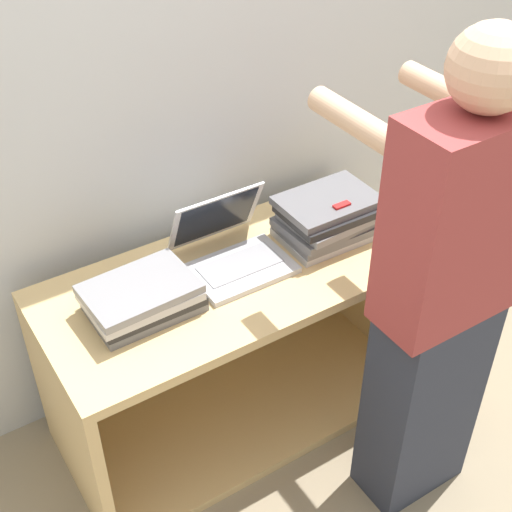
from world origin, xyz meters
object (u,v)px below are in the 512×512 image
Objects in this scene: laptop_stack_right at (329,218)px; person at (440,301)px; laptop_stack_left at (142,298)px; laptop_open at (233,251)px.

laptop_stack_right is 0.55m from person.
laptop_stack_right is 0.22× the size of person.
laptop_stack_right reaches higher than laptop_stack_left.
laptop_stack_left is 0.97× the size of laptop_stack_right.
laptop_stack_left is (-0.35, -0.06, 0.01)m from laptop_open.
laptop_stack_right is at bearing 0.46° from laptop_stack_left.
laptop_stack_left is 0.21× the size of person.
person reaches higher than laptop_open.
laptop_open reaches higher than laptop_stack_right.
laptop_open is at bearing 118.67° from person.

